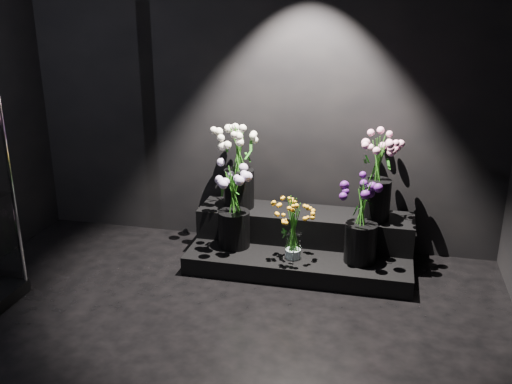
% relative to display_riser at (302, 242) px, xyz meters
% --- Properties ---
extents(floor, '(4.00, 4.00, 0.00)m').
position_rel_display_riser_xyz_m(floor, '(-0.44, -1.65, -0.16)').
color(floor, black).
rests_on(floor, ground).
extents(wall_back, '(4.00, 0.00, 4.00)m').
position_rel_display_riser_xyz_m(wall_back, '(-0.44, 0.35, 1.24)').
color(wall_back, black).
rests_on(wall_back, floor).
extents(display_riser, '(1.75, 0.78, 0.39)m').
position_rel_display_riser_xyz_m(display_riser, '(0.00, 0.00, 0.00)').
color(display_riser, black).
rests_on(display_riser, floor).
extents(bouquet_orange_bells, '(0.36, 0.36, 0.49)m').
position_rel_display_riser_xyz_m(bouquet_orange_bells, '(-0.03, -0.27, 0.24)').
color(bouquet_orange_bells, white).
rests_on(bouquet_orange_bells, display_riser).
extents(bouquet_lilac, '(0.35, 0.35, 0.68)m').
position_rel_display_riser_xyz_m(bouquet_lilac, '(-0.53, -0.16, 0.36)').
color(bouquet_lilac, black).
rests_on(bouquet_lilac, display_riser).
extents(bouquet_purple, '(0.38, 0.38, 0.63)m').
position_rel_display_riser_xyz_m(bouquet_purple, '(0.47, -0.21, 0.34)').
color(bouquet_purple, black).
rests_on(bouquet_purple, display_riser).
extents(bouquet_cream_roses, '(0.47, 0.47, 0.69)m').
position_rel_display_riser_xyz_m(bouquet_cream_roses, '(-0.55, 0.10, 0.62)').
color(bouquet_cream_roses, black).
rests_on(bouquet_cream_roses, display_riser).
extents(bouquet_pink_roses, '(0.43, 0.43, 0.67)m').
position_rel_display_riser_xyz_m(bouquet_pink_roses, '(0.55, 0.07, 0.61)').
color(bouquet_pink_roses, black).
rests_on(bouquet_pink_roses, display_riser).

